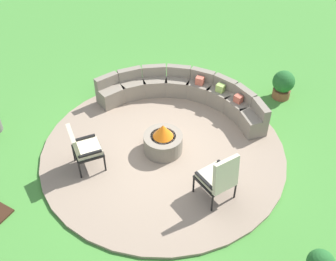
{
  "coord_description": "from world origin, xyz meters",
  "views": [
    {
      "loc": [
        3.21,
        -5.34,
        6.07
      ],
      "look_at": [
        0.0,
        0.2,
        0.45
      ],
      "focal_mm": 44.22,
      "sensor_mm": 36.0,
      "label": 1
    }
  ],
  "objects_px": {
    "lounge_chair_front_right": "(219,177)",
    "potted_plant_0": "(283,84)",
    "fire_pit": "(163,141)",
    "curved_stone_bench": "(185,94)",
    "lounge_chair_front_left": "(83,147)"
  },
  "relations": [
    {
      "from": "fire_pit",
      "to": "lounge_chair_front_left",
      "type": "relative_size",
      "value": 0.78
    },
    {
      "from": "fire_pit",
      "to": "potted_plant_0",
      "type": "bearing_deg",
      "value": 64.25
    },
    {
      "from": "lounge_chair_front_right",
      "to": "potted_plant_0",
      "type": "height_order",
      "value": "lounge_chair_front_right"
    },
    {
      "from": "fire_pit",
      "to": "lounge_chair_front_left",
      "type": "xyz_separation_m",
      "value": [
        -1.09,
        -1.18,
        0.28
      ]
    },
    {
      "from": "fire_pit",
      "to": "lounge_chair_front_right",
      "type": "xyz_separation_m",
      "value": [
        1.51,
        -0.6,
        0.3
      ]
    },
    {
      "from": "fire_pit",
      "to": "lounge_chair_front_right",
      "type": "distance_m",
      "value": 1.65
    },
    {
      "from": "curved_stone_bench",
      "to": "potted_plant_0",
      "type": "distance_m",
      "value": 2.38
    },
    {
      "from": "lounge_chair_front_right",
      "to": "potted_plant_0",
      "type": "distance_m",
      "value": 3.72
    },
    {
      "from": "curved_stone_bench",
      "to": "lounge_chair_front_left",
      "type": "distance_m",
      "value": 2.93
    },
    {
      "from": "curved_stone_bench",
      "to": "lounge_chair_front_right",
      "type": "xyz_separation_m",
      "value": [
        1.87,
        -2.25,
        0.28
      ]
    },
    {
      "from": "fire_pit",
      "to": "curved_stone_bench",
      "type": "bearing_deg",
      "value": 102.46
    },
    {
      "from": "potted_plant_0",
      "to": "lounge_chair_front_right",
      "type": "bearing_deg",
      "value": -89.92
    },
    {
      "from": "curved_stone_bench",
      "to": "potted_plant_0",
      "type": "bearing_deg",
      "value": 38.18
    },
    {
      "from": "lounge_chair_front_left",
      "to": "lounge_chair_front_right",
      "type": "xyz_separation_m",
      "value": [
        2.6,
        0.58,
        0.02
      ]
    },
    {
      "from": "lounge_chair_front_left",
      "to": "curved_stone_bench",
      "type": "bearing_deg",
      "value": 112.39
    }
  ]
}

